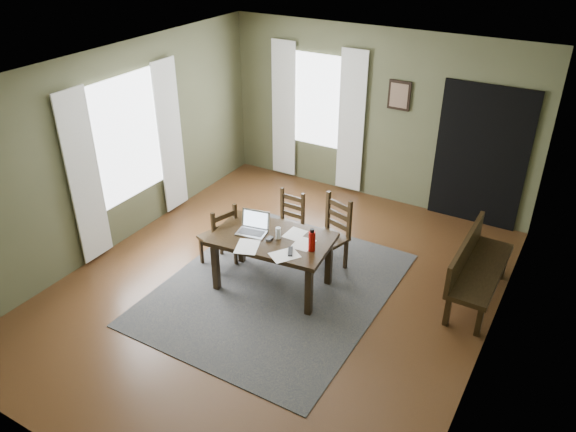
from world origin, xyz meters
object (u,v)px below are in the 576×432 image
Objects in this scene: chair_back_right at (330,235)px; water_bottle at (312,241)px; bench at (475,264)px; laptop at (254,226)px; chair_back_left at (288,224)px; dining_table at (272,243)px; chair_end at (220,237)px.

water_bottle reaches higher than chair_back_right.
laptop is at bearing 111.73° from bench.
chair_back_left is 0.67m from chair_back_right.
water_bottle reaches higher than laptop.
water_bottle reaches higher than chair_back_left.
laptop is 1.41× the size of water_bottle.
chair_back_left reaches higher than dining_table.
chair_back_right is at bearing 36.23° from laptop.
chair_back_left is (-0.25, 0.80, -0.21)m from dining_table.
water_bottle reaches higher than chair_end.
bench is (2.46, 0.20, 0.06)m from chair_back_left.
chair_back_right reaches higher than dining_table.
chair_end reaches higher than dining_table.
chair_back_right reaches higher than bench.
chair_back_left is at bearing 101.05° from dining_table.
dining_table is at bearing -12.52° from laptop.
chair_back_left is at bearing -167.88° from chair_back_right.
dining_table is 1.53× the size of chair_back_right.
chair_back_right is at bearing -3.21° from chair_back_left.
chair_back_right is at bearing 98.05° from bench.
water_bottle is at bearing -44.47° from chair_back_left.
chair_end is 1.04× the size of chair_back_left.
chair_end is at bearing 166.02° from laptop.
dining_table is 0.59m from water_bottle.
dining_table is 5.29× the size of water_bottle.
water_bottle is (-1.66, -1.02, 0.36)m from bench.
dining_table is at bearing -71.42° from chair_back_left.
bench is (1.79, 0.25, 0.01)m from chair_back_right.
laptop is (0.56, -0.03, 0.34)m from chair_end.
dining_table is 0.31m from laptop.
water_bottle is (0.55, -0.02, 0.22)m from dining_table.
water_bottle is at bearing 104.61° from chair_end.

